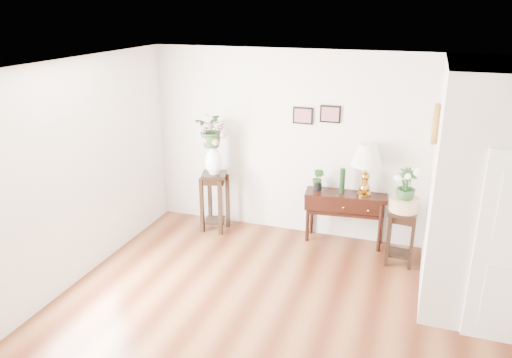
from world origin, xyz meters
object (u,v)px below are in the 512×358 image
at_px(console_table, 345,218).
at_px(table_lamp, 366,172).
at_px(plant_stand_a, 215,202).
at_px(plant_stand_b, 401,237).

height_order(console_table, table_lamp, table_lamp).
height_order(table_lamp, plant_stand_a, table_lamp).
relative_size(console_table, plant_stand_b, 1.51).
bearing_deg(console_table, table_lamp, -6.28).
bearing_deg(plant_stand_a, console_table, 6.16).
relative_size(console_table, plant_stand_a, 1.25).
relative_size(plant_stand_a, plant_stand_b, 1.20).
distance_m(table_lamp, plant_stand_a, 2.36).
bearing_deg(plant_stand_b, console_table, 155.48).
height_order(console_table, plant_stand_b, console_table).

